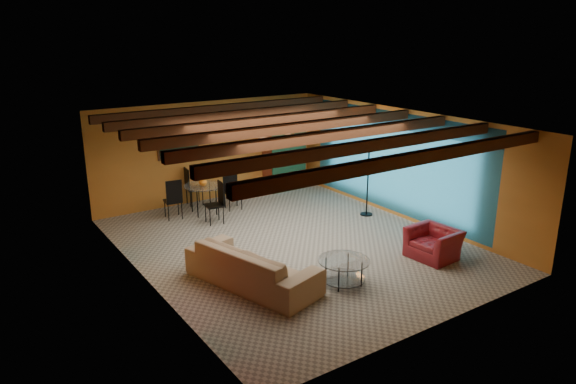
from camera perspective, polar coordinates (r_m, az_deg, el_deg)
room at (r=11.05m, az=0.26°, el=5.91°), size 6.52×8.01×2.71m
sofa at (r=9.78m, az=-3.83°, el=-7.87°), size 1.70×2.78×0.76m
armchair at (r=11.30m, az=15.36°, el=-5.32°), size 0.91×1.02×0.63m
coffee_table at (r=9.89m, az=5.98°, el=-8.50°), size 1.09×1.09×0.49m
dining_table at (r=13.59m, az=-9.06°, el=-0.22°), size 2.21×2.21×1.03m
armoire at (r=15.45m, az=-0.47°, el=3.90°), size 1.13×0.57×1.97m
floor_lamp at (r=13.34m, az=8.58°, el=1.45°), size 0.42×0.42×1.91m
ceiling_fan at (r=10.96m, az=0.59°, el=5.81°), size 1.50×1.50×0.44m
painting at (r=14.12m, az=-11.67°, el=5.05°), size 1.05×0.03×0.65m
potted_plant at (r=15.22m, az=-0.48°, el=8.40°), size 0.55×0.52×0.48m
vase at (r=13.42m, az=-9.18°, el=2.30°), size 0.24×0.24×0.21m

